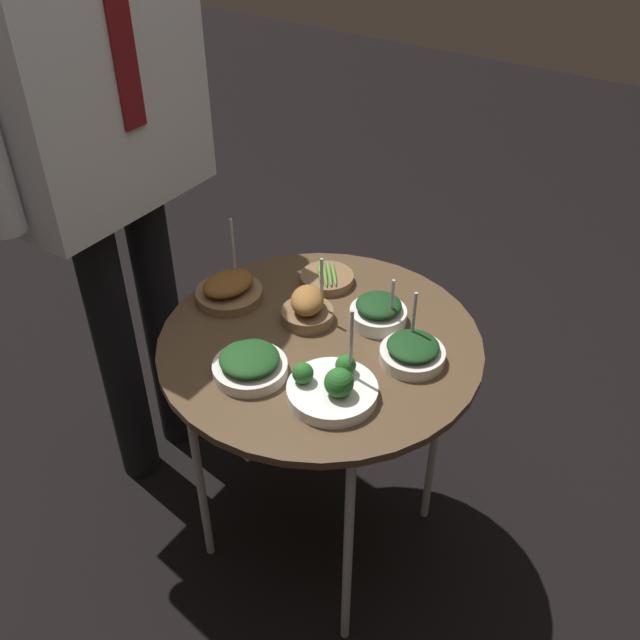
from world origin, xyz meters
TOP-DOWN VIEW (x-y plane):
  - ground_plane at (0.00, 0.00)m, footprint 8.00×8.00m
  - serving_cart at (0.00, 0.00)m, footprint 0.68×0.68m
  - bowl_spinach_back_left at (0.12, -0.07)m, footprint 0.12×0.12m
  - bowl_roast_front_right at (0.04, 0.06)m, footprint 0.12×0.11m
  - bowl_roast_mid_left at (0.01, 0.25)m, footprint 0.15×0.15m
  - bowl_spinach_mid_right at (0.04, -0.19)m, footprint 0.13×0.13m
  - bowl_spinach_front_left at (-0.17, 0.05)m, footprint 0.15×0.15m
  - bowl_broccoli_far_rim at (-0.13, -0.11)m, footprint 0.17×0.17m
  - bowl_asparagus_front_center at (0.18, 0.10)m, footprint 0.12×0.12m
  - waiter_figure at (-0.01, 0.56)m, footprint 0.61×0.23m

SIDE VIEW (x-z plane):
  - ground_plane at x=0.00m, z-range 0.00..0.00m
  - serving_cart at x=0.00m, z-range 0.28..0.94m
  - bowl_asparagus_front_center at x=0.18m, z-range 0.65..0.68m
  - bowl_spinach_mid_right at x=0.04m, z-range 0.61..0.75m
  - bowl_broccoli_far_rim at x=-0.13m, z-range 0.59..0.77m
  - bowl_spinach_front_left at x=-0.17m, z-range 0.65..0.71m
  - bowl_roast_mid_left at x=0.01m, z-range 0.59..0.77m
  - bowl_spinach_back_left at x=0.12m, z-range 0.62..0.74m
  - bowl_roast_front_right at x=0.04m, z-range 0.61..0.76m
  - waiter_figure at x=-0.01m, z-range 0.22..1.88m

